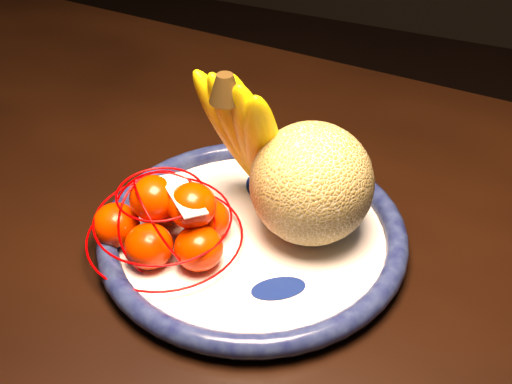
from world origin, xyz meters
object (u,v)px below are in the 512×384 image
at_px(dining_table, 115,207).
at_px(fruit_bowl, 253,234).
at_px(banana_bunch, 250,132).
at_px(mandarin_bag, 167,221).
at_px(cantaloupe, 311,184).

bearing_deg(dining_table, fruit_bowl, -10.89).
xyz_separation_m(fruit_bowl, banana_bunch, (-0.03, 0.05, 0.10)).
bearing_deg(mandarin_bag, fruit_bowl, 33.19).
distance_m(cantaloupe, banana_bunch, 0.09).
bearing_deg(cantaloupe, mandarin_bag, -148.80).
bearing_deg(fruit_bowl, dining_table, 164.34).
xyz_separation_m(dining_table, fruit_bowl, (0.25, -0.07, 0.09)).
xyz_separation_m(banana_bunch, mandarin_bag, (-0.06, -0.11, -0.07)).
bearing_deg(banana_bunch, mandarin_bag, -99.49).
bearing_deg(cantaloupe, dining_table, 172.85).
xyz_separation_m(dining_table, mandarin_bag, (0.17, -0.12, 0.13)).
relative_size(dining_table, cantaloupe, 10.89).
bearing_deg(fruit_bowl, mandarin_bag, -146.81).
bearing_deg(dining_table, banana_bunch, 0.34).
height_order(fruit_bowl, banana_bunch, banana_bunch).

